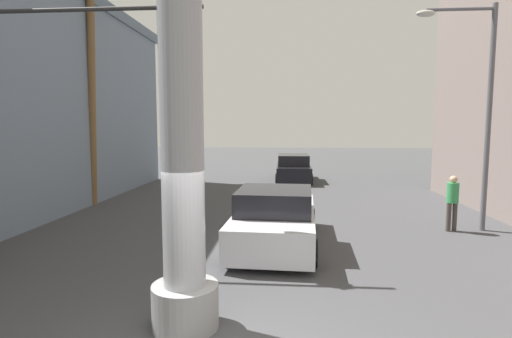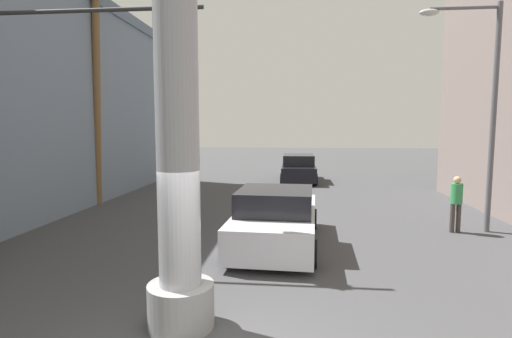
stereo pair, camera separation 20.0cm
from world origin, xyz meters
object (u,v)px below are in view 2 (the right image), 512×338
object	(u,v)px
car_lead	(276,219)
palm_tree_mid_left	(95,45)
street_lamp	(482,95)
pedestrian_mid_right	(456,200)
car_far	(298,169)
traffic_light_mast	(49,82)

from	to	relation	value
car_lead	palm_tree_mid_left	distance (m)	10.72
car_lead	street_lamp	bearing A→B (deg)	18.83
car_lead	palm_tree_mid_left	world-z (taller)	palm_tree_mid_left
palm_tree_mid_left	pedestrian_mid_right	bearing A→B (deg)	-14.01
car_far	traffic_light_mast	bearing A→B (deg)	-113.08
street_lamp	traffic_light_mast	world-z (taller)	street_lamp
traffic_light_mast	car_far	size ratio (longest dim) A/B	1.27
street_lamp	car_lead	bearing A→B (deg)	-161.17
street_lamp	palm_tree_mid_left	xyz separation A→B (m)	(-13.46, 3.03, 2.32)
car_far	pedestrian_mid_right	distance (m)	11.97
traffic_light_mast	pedestrian_mid_right	world-z (taller)	traffic_light_mast
traffic_light_mast	palm_tree_mid_left	distance (m)	7.05
car_far	palm_tree_mid_left	distance (m)	12.63
street_lamp	traffic_light_mast	size ratio (longest dim) A/B	1.13
traffic_light_mast	car_lead	size ratio (longest dim) A/B	1.19
traffic_light_mast	pedestrian_mid_right	size ratio (longest dim) A/B	3.51
pedestrian_mid_right	car_far	bearing A→B (deg)	113.05
traffic_light_mast	car_lead	xyz separation A→B (m)	(5.42, 1.31, -3.54)
street_lamp	car_lead	distance (m)	7.12
traffic_light_mast	pedestrian_mid_right	bearing A→B (deg)	16.44
palm_tree_mid_left	traffic_light_mast	bearing A→B (deg)	-71.68
car_far	palm_tree_mid_left	size ratio (longest dim) A/B	0.49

